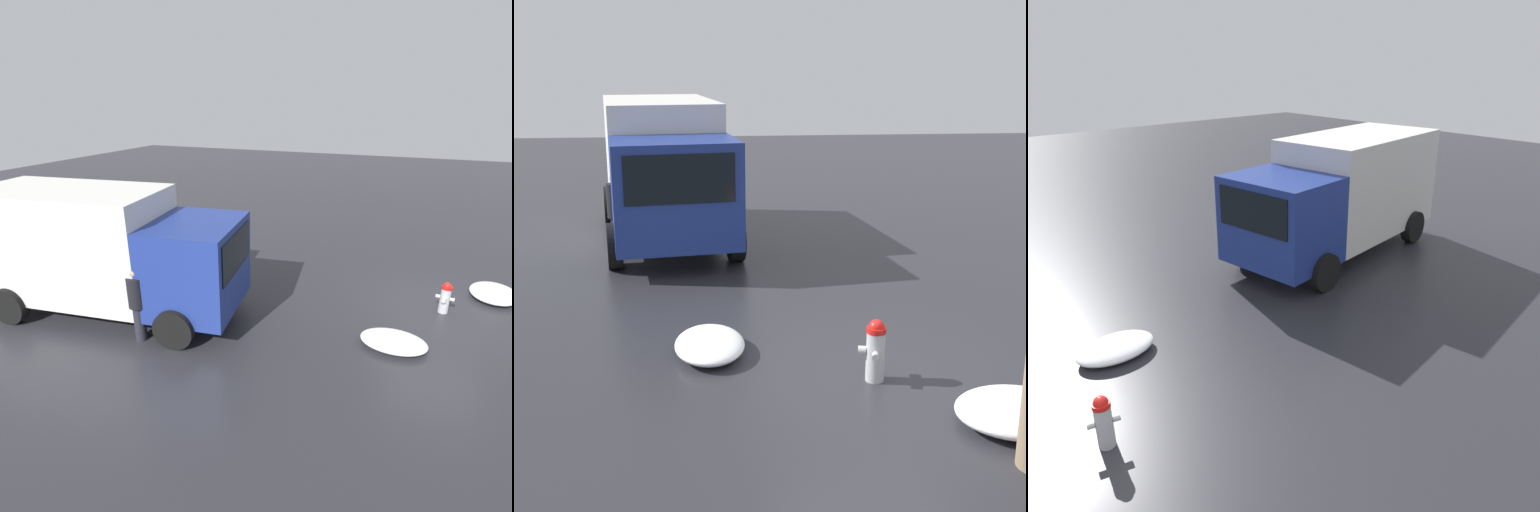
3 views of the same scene
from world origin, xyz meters
TOP-DOWN VIEW (x-y plane):
  - ground_plane at (0.00, 0.00)m, footprint 60.00×60.00m
  - fire_hydrant at (0.00, 0.00)m, footprint 0.44×0.35m
  - delivery_truck at (7.87, 2.93)m, footprint 6.66×3.32m
  - pedestrian at (6.30, 3.82)m, footprint 0.38×0.38m
  - snow_pile_curbside at (1.05, 2.06)m, footprint 1.40×0.96m

SIDE VIEW (x-z plane):
  - ground_plane at x=0.00m, z-range 0.00..0.00m
  - snow_pile_curbside at x=1.05m, z-range 0.00..0.28m
  - fire_hydrant at x=0.00m, z-range 0.01..0.83m
  - pedestrian at x=6.30m, z-range 0.08..1.83m
  - delivery_truck at x=7.87m, z-range 0.12..3.18m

